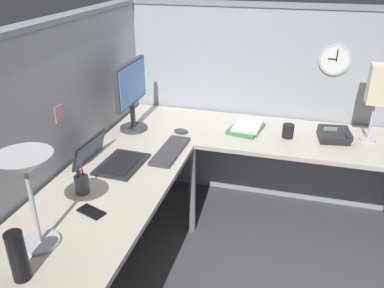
{
  "coord_description": "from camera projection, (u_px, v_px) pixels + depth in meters",
  "views": [
    {
      "loc": [
        -2.2,
        -0.49,
        1.9
      ],
      "look_at": [
        -0.01,
        0.11,
        0.81
      ],
      "focal_mm": 37.3,
      "sensor_mm": 36.0,
      "label": 1
    }
  ],
  "objects": [
    {
      "name": "monitor",
      "position": [
        131.0,
        91.0,
        2.81
      ],
      "size": [
        0.46,
        0.2,
        0.5
      ],
      "color": "#38383D",
      "rests_on": "desk"
    },
    {
      "name": "coffee_mug",
      "position": [
        288.0,
        131.0,
        2.78
      ],
      "size": [
        0.08,
        0.08,
        0.1
      ],
      "primitive_type": "cylinder",
      "color": "black",
      "rests_on": "desk"
    },
    {
      "name": "book_stack",
      "position": [
        246.0,
        127.0,
        2.91
      ],
      "size": [
        0.32,
        0.26,
        0.04
      ],
      "color": "#3F7F4C",
      "rests_on": "desk"
    },
    {
      "name": "thermos_flask",
      "position": [
        18.0,
        256.0,
        1.54
      ],
      "size": [
        0.07,
        0.07,
        0.22
      ],
      "primitive_type": "cylinder",
      "color": "black",
      "rests_on": "desk"
    },
    {
      "name": "pen_cup",
      "position": [
        82.0,
        184.0,
        2.14
      ],
      "size": [
        0.08,
        0.08,
        0.18
      ],
      "color": "#4C4C51",
      "rests_on": "desk"
    },
    {
      "name": "desk_lamp_dome",
      "position": [
        26.0,
        173.0,
        1.62
      ],
      "size": [
        0.24,
        0.24,
        0.44
      ],
      "color": "#B7BABF",
      "rests_on": "desk"
    },
    {
      "name": "laptop",
      "position": [
        108.0,
        159.0,
        2.45
      ],
      "size": [
        0.36,
        0.4,
        0.22
      ],
      "color": "#232326",
      "rests_on": "desk"
    },
    {
      "name": "computer_mouse",
      "position": [
        181.0,
        131.0,
        2.86
      ],
      "size": [
        0.06,
        0.1,
        0.03
      ],
      "primitive_type": "ellipsoid",
      "color": "#38383D",
      "rests_on": "desk"
    },
    {
      "name": "desk",
      "position": [
        211.0,
        183.0,
        2.44
      ],
      "size": [
        2.35,
        2.15,
        0.73
      ],
      "color": "beige",
      "rests_on": "ground"
    },
    {
      "name": "ground_plane",
      "position": [
        208.0,
        247.0,
        2.85
      ],
      "size": [
        6.8,
        6.8,
        0.0
      ],
      "primitive_type": "plane",
      "color": "#47474C"
    },
    {
      "name": "wall_clock",
      "position": [
        335.0,
        60.0,
        2.87
      ],
      "size": [
        0.04,
        0.22,
        0.22
      ],
      "color": "#B7BABF"
    },
    {
      "name": "cubicle_wall_back",
      "position": [
        56.0,
        157.0,
        2.4
      ],
      "size": [
        2.57,
        0.12,
        1.58
      ],
      "color": "#999EA8",
      "rests_on": "ground"
    },
    {
      "name": "cell_phone",
      "position": [
        91.0,
        212.0,
        1.99
      ],
      "size": [
        0.11,
        0.16,
        0.01
      ],
      "primitive_type": "cube",
      "rotation": [
        0.0,
        0.0,
        -0.34
      ],
      "color": "black",
      "rests_on": "desk"
    },
    {
      "name": "office_phone",
      "position": [
        335.0,
        135.0,
        2.74
      ],
      "size": [
        0.22,
        0.23,
        0.11
      ],
      "color": "#232326",
      "rests_on": "desk"
    },
    {
      "name": "desk_lamp_paper",
      "position": [
        378.0,
        87.0,
        2.6
      ],
      "size": [
        0.13,
        0.13,
        0.53
      ],
      "color": "#B7BABF",
      "rests_on": "desk"
    },
    {
      "name": "pinned_note_leftmost",
      "position": [
        59.0,
        114.0,
        2.29
      ],
      "size": [
        0.08,
        0.0,
        0.09
      ],
      "primitive_type": "cube",
      "color": "pink"
    },
    {
      "name": "keyboard",
      "position": [
        170.0,
        151.0,
        2.59
      ],
      "size": [
        0.43,
        0.15,
        0.02
      ],
      "primitive_type": "cube",
      "rotation": [
        0.0,
        0.0,
        -0.03
      ],
      "color": "#38383D",
      "rests_on": "desk"
    },
    {
      "name": "cubicle_wall_right",
      "position": [
        266.0,
        106.0,
        3.2
      ],
      "size": [
        0.12,
        2.37,
        1.58
      ],
      "color": "#999EA8",
      "rests_on": "ground"
    }
  ]
}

